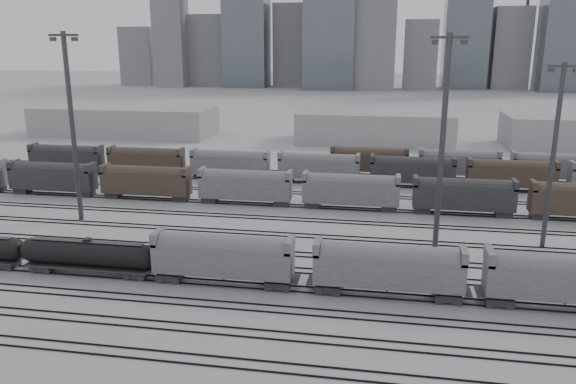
% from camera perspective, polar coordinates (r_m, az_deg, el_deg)
% --- Properties ---
extents(ground, '(900.00, 900.00, 0.00)m').
position_cam_1_polar(ground, '(60.30, -3.48, -9.94)').
color(ground, silver).
rests_on(ground, ground).
extents(tracks, '(220.00, 71.50, 0.16)m').
position_cam_1_polar(tracks, '(76.15, -0.43, -4.45)').
color(tracks, black).
rests_on(tracks, ground).
extents(tank_car_b, '(16.46, 2.74, 4.07)m').
position_cam_1_polar(tank_car_b, '(67.10, -19.61, -6.01)').
color(tank_car_b, '#242426').
rests_on(tank_car_b, ground).
extents(hopper_car_a, '(15.25, 3.03, 5.45)m').
position_cam_1_polar(hopper_car_a, '(60.75, -6.63, -6.37)').
color(hopper_car_a, '#242426').
rests_on(hopper_car_a, ground).
extents(hopper_car_b, '(15.25, 3.03, 5.45)m').
position_cam_1_polar(hopper_car_b, '(58.44, 10.14, -7.39)').
color(hopper_car_b, '#242426').
rests_on(hopper_car_b, ground).
extents(hopper_car_c, '(15.53, 3.09, 5.55)m').
position_cam_1_polar(hopper_car_c, '(61.11, 26.58, -7.73)').
color(hopper_car_c, '#242426').
rests_on(hopper_car_c, ground).
extents(light_mast_b, '(4.31, 0.69, 26.91)m').
position_cam_1_polar(light_mast_b, '(85.78, -21.09, 6.52)').
color(light_mast_b, '#38393B').
rests_on(light_mast_b, ground).
extents(light_mast_c, '(4.23, 0.68, 26.46)m').
position_cam_1_polar(light_mast_c, '(68.97, 15.42, 4.96)').
color(light_mast_c, '#38393B').
rests_on(light_mast_c, ground).
extents(light_mast_d, '(3.70, 0.59, 23.13)m').
position_cam_1_polar(light_mast_d, '(76.32, 25.37, 3.62)').
color(light_mast_d, '#38393B').
rests_on(light_mast_d, ground).
extents(bg_string_near, '(151.00, 3.00, 5.60)m').
position_cam_1_polar(bg_string_near, '(88.23, 6.39, 0.02)').
color(bg_string_near, slate).
rests_on(bg_string_near, ground).
extents(bg_string_mid, '(151.00, 3.00, 5.60)m').
position_cam_1_polar(bg_string_mid, '(103.76, 12.51, 2.00)').
color(bg_string_mid, '#242426').
rests_on(bg_string_mid, ground).
extents(bg_string_far, '(66.00, 3.00, 5.60)m').
position_cam_1_polar(bg_string_far, '(113.70, 21.20, 2.45)').
color(bg_string_far, '#46352C').
rests_on(bg_string_far, ground).
extents(warehouse_left, '(50.00, 18.00, 8.00)m').
position_cam_1_polar(warehouse_left, '(166.56, -16.23, 6.94)').
color(warehouse_left, '#A9AAAC').
rests_on(warehouse_left, ground).
extents(warehouse_mid, '(40.00, 18.00, 8.00)m').
position_cam_1_polar(warehouse_mid, '(149.72, 8.79, 6.53)').
color(warehouse_mid, '#A9AAAC').
rests_on(warehouse_mid, ground).
extents(skyline, '(316.00, 22.40, 95.00)m').
position_cam_1_polar(skyline, '(333.32, 10.02, 16.28)').
color(skyline, gray).
rests_on(skyline, ground).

